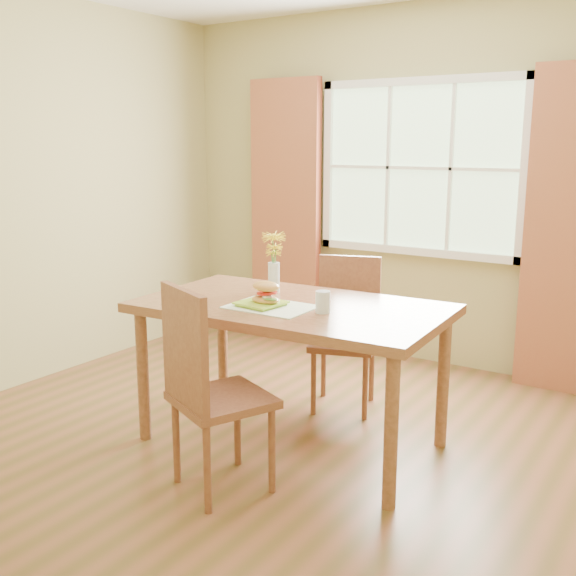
% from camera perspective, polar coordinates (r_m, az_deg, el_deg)
% --- Properties ---
extents(room, '(4.24, 3.84, 2.74)m').
position_cam_1_polar(room, '(3.59, -0.55, 6.77)').
color(room, brown).
rests_on(room, ground).
extents(window, '(1.62, 0.06, 1.32)m').
position_cam_1_polar(window, '(5.24, 11.07, 9.94)').
color(window, '#B4DCA6').
rests_on(window, room).
extents(curtain_left, '(0.65, 0.08, 2.20)m').
position_cam_1_polar(curtain_left, '(5.73, -0.22, 6.33)').
color(curtain_left, maroon).
rests_on(curtain_left, room).
extents(curtain_right, '(0.65, 0.08, 2.20)m').
position_cam_1_polar(curtain_right, '(4.86, 23.11, 4.27)').
color(curtain_right, maroon).
rests_on(curtain_right, room).
extents(dining_table, '(1.73, 1.03, 0.82)m').
position_cam_1_polar(dining_table, '(3.74, 0.29, -2.60)').
color(dining_table, brown).
rests_on(dining_table, room).
extents(chair_near, '(0.57, 0.57, 1.04)m').
position_cam_1_polar(chair_near, '(3.27, -7.03, -7.95)').
color(chair_near, brown).
rests_on(chair_near, room).
extents(chair_far, '(0.51, 0.51, 0.97)m').
position_cam_1_polar(chair_far, '(4.39, 4.96, -3.15)').
color(chair_far, brown).
rests_on(chair_far, room).
extents(placemat, '(0.45, 0.34, 0.01)m').
position_cam_1_polar(placemat, '(3.63, -1.46, -1.61)').
color(placemat, beige).
rests_on(placemat, dining_table).
extents(plate, '(0.25, 0.25, 0.01)m').
position_cam_1_polar(plate, '(3.65, -2.29, -1.40)').
color(plate, '#9BCD33').
rests_on(plate, placemat).
extents(croissant_sandwich, '(0.17, 0.12, 0.12)m').
position_cam_1_polar(croissant_sandwich, '(3.63, -1.90, -0.41)').
color(croissant_sandwich, '#EDB051').
rests_on(croissant_sandwich, plate).
extents(water_glass, '(0.08, 0.08, 0.12)m').
position_cam_1_polar(water_glass, '(3.52, 2.97, -1.23)').
color(water_glass, silver).
rests_on(water_glass, dining_table).
extents(flower_vase, '(0.14, 0.14, 0.36)m').
position_cam_1_polar(flower_vase, '(3.99, -1.21, 2.74)').
color(flower_vase, silver).
rests_on(flower_vase, dining_table).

